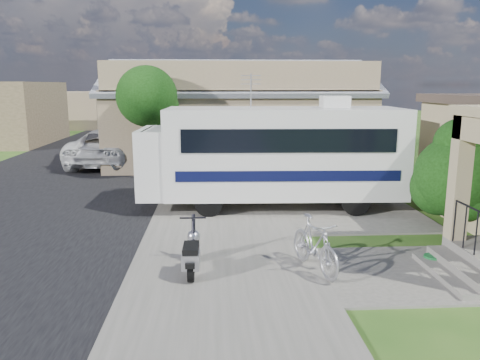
{
  "coord_description": "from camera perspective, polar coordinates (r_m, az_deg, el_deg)",
  "views": [
    {
      "loc": [
        -1.21,
        -9.83,
        3.82
      ],
      "look_at": [
        -0.5,
        2.5,
        1.3
      ],
      "focal_mm": 35.0,
      "sensor_mm": 36.0,
      "label": 1
    }
  ],
  "objects": [
    {
      "name": "ground",
      "position": [
        10.61,
        3.52,
        -9.58
      ],
      "size": [
        120.0,
        120.0,
        0.0
      ],
      "primitive_type": "plane",
      "color": "#204813"
    },
    {
      "name": "street_slab",
      "position": [
        21.15,
        -20.53,
        0.41
      ],
      "size": [
        9.0,
        80.0,
        0.02
      ],
      "primitive_type": "cube",
      "color": "black",
      "rests_on": "ground"
    },
    {
      "name": "sidewalk_slab",
      "position": [
        20.19,
        -2.63,
        0.7
      ],
      "size": [
        4.0,
        80.0,
        0.06
      ],
      "primitive_type": "cube",
      "color": "#5A5851",
      "rests_on": "ground"
    },
    {
      "name": "driveway_slab",
      "position": [
        15.07,
        7.19,
        -3.15
      ],
      "size": [
        7.0,
        6.0,
        0.05
      ],
      "primitive_type": "cube",
      "color": "#5A5851",
      "rests_on": "ground"
    },
    {
      "name": "walk_slab",
      "position": [
        10.49,
        20.99,
        -10.48
      ],
      "size": [
        4.0,
        3.0,
        0.05
      ],
      "primitive_type": "cube",
      "color": "#5A5851",
      "rests_on": "ground"
    },
    {
      "name": "warehouse",
      "position": [
        23.9,
        -0.38,
        7.14
      ],
      "size": [
        12.5,
        8.4,
        5.04
      ],
      "color": "#856F53",
      "rests_on": "ground"
    },
    {
      "name": "distant_bldg_near",
      "position": [
        46.0,
        -20.94,
        8.01
      ],
      "size": [
        8.0,
        7.0,
        3.2
      ],
      "primitive_type": "cube",
      "color": "#856F53",
      "rests_on": "ground"
    },
    {
      "name": "street_tree_a",
      "position": [
        19.05,
        -10.95,
        9.61
      ],
      "size": [
        2.44,
        2.4,
        4.58
      ],
      "color": "#301F15",
      "rests_on": "ground"
    },
    {
      "name": "street_tree_b",
      "position": [
        28.99,
        -8.35,
        10.57
      ],
      "size": [
        2.44,
        2.4,
        4.73
      ],
      "color": "#301F15",
      "rests_on": "ground"
    },
    {
      "name": "street_tree_c",
      "position": [
        37.97,
        -7.16,
        10.36
      ],
      "size": [
        2.44,
        2.4,
        4.42
      ],
      "color": "#301F15",
      "rests_on": "ground"
    },
    {
      "name": "motorhome",
      "position": [
        14.56,
        4.14,
        3.37
      ],
      "size": [
        8.07,
        2.82,
        4.1
      ],
      "rotation": [
        0.0,
        0.0,
        -0.03
      ],
      "color": "silver",
      "rests_on": "ground"
    },
    {
      "name": "shrub",
      "position": [
        13.75,
        25.02,
        0.8
      ],
      "size": [
        2.42,
        2.31,
        2.97
      ],
      "color": "#301F15",
      "rests_on": "ground"
    },
    {
      "name": "scooter",
      "position": [
        9.62,
        -5.88,
        -8.91
      ],
      "size": [
        0.55,
        1.58,
        1.04
      ],
      "rotation": [
        0.0,
        0.0,
        -0.02
      ],
      "color": "black",
      "rests_on": "ground"
    },
    {
      "name": "bicycle",
      "position": [
        9.76,
        9.08,
        -8.11
      ],
      "size": [
        1.04,
        1.95,
        1.13
      ],
      "primitive_type": "imported",
      "rotation": [
        0.0,
        0.0,
        0.29
      ],
      "color": "#A7A7AF",
      "rests_on": "ground"
    },
    {
      "name": "pickup_truck",
      "position": [
        23.57,
        -15.03,
        3.99
      ],
      "size": [
        3.71,
        6.71,
        1.78
      ],
      "primitive_type": "imported",
      "rotation": [
        0.0,
        0.0,
        3.02
      ],
      "color": "silver",
      "rests_on": "ground"
    },
    {
      "name": "van",
      "position": [
        29.98,
        -13.57,
        5.46
      ],
      "size": [
        3.23,
        5.93,
        1.63
      ],
      "primitive_type": "imported",
      "rotation": [
        0.0,
        0.0,
        0.18
      ],
      "color": "silver",
      "rests_on": "ground"
    },
    {
      "name": "garden_hose",
      "position": [
        11.08,
        22.42,
        -9.07
      ],
      "size": [
        0.38,
        0.38,
        0.17
      ],
      "primitive_type": "cylinder",
      "color": "#125D27",
      "rests_on": "ground"
    }
  ]
}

